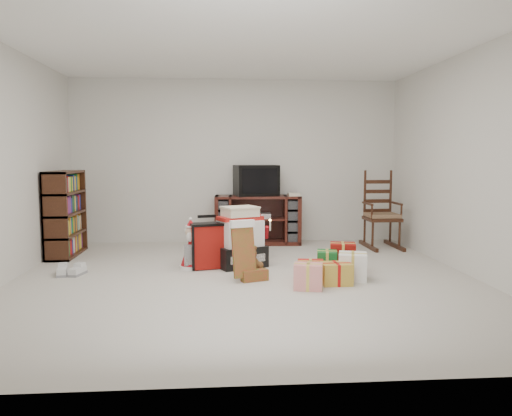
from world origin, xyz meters
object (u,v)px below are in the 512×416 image
(bookshelf, at_px, (66,215))
(santa_figurine, at_px, (257,239))
(red_suitcase, at_px, (209,245))
(crt_television, at_px, (256,180))
(mrs_claus_figurine, at_px, (191,249))
(rocking_chair, at_px, (381,220))
(gift_pile, at_px, (240,241))
(teddy_bear, at_px, (250,263))
(tv_stand, at_px, (258,220))
(sneaker_pair, at_px, (70,271))
(gift_cluster, at_px, (330,268))

(bookshelf, bearing_deg, santa_figurine, -8.17)
(red_suitcase, xyz_separation_m, crt_television, (0.69, 1.67, 0.69))
(bookshelf, height_order, mrs_claus_figurine, bookshelf)
(santa_figurine, bearing_deg, rocking_chair, 19.66)
(gift_pile, xyz_separation_m, crt_television, (0.32, 1.60, 0.65))
(mrs_claus_figurine, bearing_deg, teddy_bear, -36.09)
(tv_stand, xyz_separation_m, red_suitcase, (-0.71, -1.64, -0.09))
(teddy_bear, relative_size, sneaker_pair, 1.07)
(tv_stand, bearing_deg, santa_figurine, -92.27)
(gift_cluster, bearing_deg, red_suitcase, 153.62)
(red_suitcase, bearing_deg, mrs_claus_figurine, 160.93)
(red_suitcase, xyz_separation_m, santa_figurine, (0.62, 0.57, -0.02))
(rocking_chair, xyz_separation_m, sneaker_pair, (-4.04, -1.47, -0.35))
(gift_pile, relative_size, sneaker_pair, 2.20)
(bookshelf, bearing_deg, teddy_bear, -30.56)
(tv_stand, distance_m, bookshelf, 2.73)
(tv_stand, xyz_separation_m, mrs_claus_figurine, (-0.92, -1.62, -0.14))
(gift_pile, height_order, mrs_claus_figurine, gift_pile)
(bookshelf, relative_size, santa_figurine, 1.74)
(rocking_chair, relative_size, teddy_bear, 3.38)
(teddy_bear, bearing_deg, red_suitcase, 134.36)
(rocking_chair, bearing_deg, gift_cluster, -123.40)
(crt_television, bearing_deg, gift_pile, -111.29)
(gift_cluster, bearing_deg, crt_television, 105.00)
(tv_stand, relative_size, gift_cluster, 1.22)
(teddy_bear, distance_m, mrs_claus_figurine, 0.83)
(tv_stand, relative_size, red_suitcase, 2.06)
(santa_figurine, relative_size, gift_cluster, 0.61)
(santa_figurine, relative_size, mrs_claus_figurine, 1.10)
(gift_cluster, distance_m, crt_television, 2.54)
(santa_figurine, bearing_deg, sneaker_pair, -159.71)
(red_suitcase, xyz_separation_m, mrs_claus_figurine, (-0.21, 0.02, -0.05))
(sneaker_pair, xyz_separation_m, gift_cluster, (2.86, -0.42, 0.09))
(teddy_bear, xyz_separation_m, mrs_claus_figurine, (-0.67, 0.49, 0.07))
(bookshelf, relative_size, rocking_chair, 0.97)
(gift_cluster, bearing_deg, tv_stand, 104.62)
(crt_television, bearing_deg, teddy_bear, -106.39)
(sneaker_pair, bearing_deg, red_suitcase, 7.93)
(gift_pile, xyz_separation_m, red_suitcase, (-0.38, -0.07, -0.04))
(tv_stand, distance_m, crt_television, 0.60)
(teddy_bear, bearing_deg, crt_television, 83.74)
(tv_stand, xyz_separation_m, gift_pile, (-0.34, -1.57, -0.06))
(mrs_claus_figurine, bearing_deg, red_suitcase, -5.41)
(teddy_bear, distance_m, crt_television, 2.30)
(crt_television, bearing_deg, mrs_claus_figurine, -128.77)
(tv_stand, height_order, gift_pile, tv_stand)
(santa_figurine, height_order, sneaker_pair, santa_figurine)
(rocking_chair, bearing_deg, gift_pile, -152.62)
(rocking_chair, xyz_separation_m, gift_pile, (-2.12, -1.16, -0.09))
(red_suitcase, xyz_separation_m, gift_cluster, (1.31, -0.65, -0.14))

